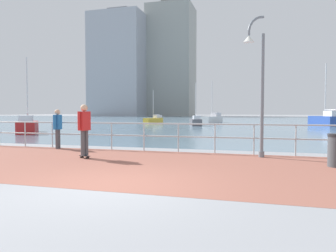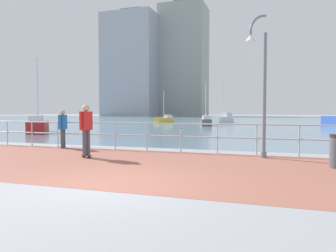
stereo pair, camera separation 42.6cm
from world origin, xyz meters
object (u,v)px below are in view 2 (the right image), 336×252
object	(u,v)px
sailboat_yellow	(38,126)
sailboat_blue	(164,120)
bystander	(63,125)
sailboat_ivory	(223,119)
lamppost	(260,79)
sailboat_gray	(206,122)
skateboarder	(86,126)

from	to	relation	value
sailboat_yellow	sailboat_blue	xyz separation A→B (m)	(2.27, 21.95, -0.10)
bystander	sailboat_ivory	bearing A→B (deg)	86.57
lamppost	sailboat_blue	size ratio (longest dim) A/B	1.07
lamppost	sailboat_blue	distance (m)	33.04
sailboat_gray	bystander	bearing A→B (deg)	-93.68
sailboat_yellow	sailboat_ivory	bearing A→B (deg)	68.40
sailboat_blue	lamppost	bearing A→B (deg)	-65.58
sailboat_ivory	lamppost	bearing A→B (deg)	-79.63
sailboat_gray	skateboarder	bearing A→B (deg)	-87.67
bystander	sailboat_gray	size ratio (longest dim) A/B	0.35
skateboarder	sailboat_yellow	distance (m)	14.31
sailboat_gray	sailboat_ivory	bearing A→B (deg)	87.15
sailboat_ivory	bystander	bearing A→B (deg)	-93.43
lamppost	sailboat_gray	xyz separation A→B (m)	(-6.52, 23.19, -2.17)
bystander	sailboat_blue	distance (m)	30.21
sailboat_blue	skateboarder	bearing A→B (deg)	-75.66
sailboat_yellow	sailboat_gray	xyz separation A→B (m)	(9.38, 15.12, -0.07)
sailboat_ivory	sailboat_yellow	distance (m)	26.80
bystander	sailboat_yellow	xyz separation A→B (m)	(-7.91, 7.72, -0.44)
lamppost	sailboat_yellow	xyz separation A→B (m)	(-15.90, 8.07, -2.10)
lamppost	skateboarder	size ratio (longest dim) A/B	2.65
sailboat_yellow	sailboat_blue	bearing A→B (deg)	84.10
lamppost	skateboarder	distance (m)	5.98
bystander	sailboat_yellow	bearing A→B (deg)	135.68
sailboat_blue	sailboat_gray	xyz separation A→B (m)	(7.11, -6.83, 0.03)
lamppost	sailboat_yellow	bearing A→B (deg)	153.09
skateboarder	sailboat_blue	xyz separation A→B (m)	(-8.12, 31.77, -0.66)
bystander	sailboat_ivory	xyz separation A→B (m)	(1.96, 32.63, -0.41)
bystander	sailboat_ivory	size ratio (longest dim) A/B	0.28
sailboat_gray	sailboat_blue	bearing A→B (deg)	136.15
lamppost	skateboarder	world-z (taller)	lamppost
skateboarder	bystander	size ratio (longest dim) A/B	1.09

